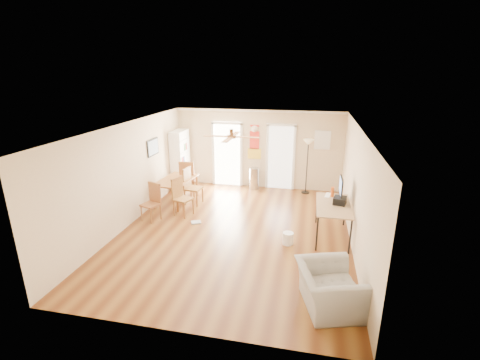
% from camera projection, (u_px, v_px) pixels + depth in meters
% --- Properties ---
extents(floor, '(7.00, 7.00, 0.00)m').
position_uv_depth(floor, '(235.00, 231.00, 8.47)').
color(floor, brown).
rests_on(floor, ground).
extents(ceiling, '(5.50, 7.00, 0.00)m').
position_uv_depth(ceiling, '(234.00, 127.00, 7.66)').
color(ceiling, silver).
rests_on(ceiling, floor).
extents(wall_back, '(5.50, 0.04, 2.60)m').
position_uv_depth(wall_back, '(258.00, 149.00, 11.32)').
color(wall_back, beige).
rests_on(wall_back, floor).
extents(wall_front, '(5.50, 0.04, 2.60)m').
position_uv_depth(wall_front, '(180.00, 258.00, 4.81)').
color(wall_front, beige).
rests_on(wall_front, floor).
extents(wall_left, '(0.04, 7.00, 2.60)m').
position_uv_depth(wall_left, '(129.00, 175.00, 8.61)').
color(wall_left, beige).
rests_on(wall_left, floor).
extents(wall_right, '(0.04, 7.00, 2.60)m').
position_uv_depth(wall_right, '(356.00, 190.00, 7.52)').
color(wall_right, beige).
rests_on(wall_right, floor).
extents(crown_molding, '(5.50, 7.00, 0.08)m').
position_uv_depth(crown_molding, '(234.00, 129.00, 7.67)').
color(crown_molding, white).
rests_on(crown_molding, wall_back).
extents(kitchen_doorway, '(0.90, 0.10, 2.10)m').
position_uv_depth(kitchen_doorway, '(227.00, 155.00, 11.59)').
color(kitchen_doorway, white).
rests_on(kitchen_doorway, wall_back).
extents(bathroom_doorway, '(0.80, 0.10, 2.10)m').
position_uv_depth(bathroom_doorway, '(280.00, 158.00, 11.24)').
color(bathroom_doorway, white).
rests_on(bathroom_doorway, wall_back).
extents(wall_decal, '(0.46, 0.03, 1.10)m').
position_uv_depth(wall_decal, '(254.00, 142.00, 11.25)').
color(wall_decal, red).
rests_on(wall_decal, wall_back).
extents(ac_grille, '(0.50, 0.04, 0.60)m').
position_uv_depth(ac_grille, '(322.00, 140.00, 10.76)').
color(ac_grille, white).
rests_on(ac_grille, wall_back).
extents(framed_poster, '(0.04, 0.66, 0.48)m').
position_uv_depth(framed_poster, '(153.00, 147.00, 9.78)').
color(framed_poster, black).
rests_on(framed_poster, wall_left).
extents(ceiling_fan, '(1.24, 1.24, 0.20)m').
position_uv_depth(ceiling_fan, '(231.00, 137.00, 7.44)').
color(ceiling_fan, '#593819').
rests_on(ceiling_fan, ceiling).
extents(bookshelf, '(0.65, 0.95, 1.93)m').
position_uv_depth(bookshelf, '(180.00, 159.00, 11.39)').
color(bookshelf, white).
rests_on(bookshelf, floor).
extents(dining_table, '(1.00, 1.51, 0.72)m').
position_uv_depth(dining_table, '(177.00, 191.00, 10.24)').
color(dining_table, '#9C6832').
rests_on(dining_table, floor).
extents(dining_chair_right_a, '(0.50, 0.50, 1.08)m').
position_uv_depth(dining_chair_right_a, '(193.00, 186.00, 10.04)').
color(dining_chair_right_a, olive).
rests_on(dining_chair_right_a, floor).
extents(dining_chair_right_b, '(0.55, 0.55, 1.04)m').
position_uv_depth(dining_chair_right_b, '(183.00, 197.00, 9.27)').
color(dining_chair_right_b, '#A56C35').
rests_on(dining_chair_right_b, floor).
extents(dining_chair_near, '(0.52, 0.52, 0.99)m').
position_uv_depth(dining_chair_near, '(150.00, 203.00, 8.95)').
color(dining_chair_near, '#915F2F').
rests_on(dining_chair_near, floor).
extents(dining_chair_far, '(0.51, 0.51, 1.13)m').
position_uv_depth(dining_chair_far, '(189.00, 178.00, 10.78)').
color(dining_chair_far, brown).
rests_on(dining_chair_far, floor).
extents(trash_can, '(0.38, 0.38, 0.72)m').
position_uv_depth(trash_can, '(254.00, 178.00, 11.37)').
color(trash_can, '#A8A8AB').
rests_on(trash_can, floor).
extents(torchiere_lamp, '(0.34, 0.34, 1.76)m').
position_uv_depth(torchiere_lamp, '(307.00, 167.00, 10.83)').
color(torchiere_lamp, black).
rests_on(torchiere_lamp, floor).
extents(computer_desk, '(0.78, 1.55, 0.83)m').
position_uv_depth(computer_desk, '(332.00, 221.00, 8.07)').
color(computer_desk, '#A87D5B').
rests_on(computer_desk, floor).
extents(imac, '(0.18, 0.61, 0.57)m').
position_uv_depth(imac, '(341.00, 189.00, 8.09)').
color(imac, black).
rests_on(imac, computer_desk).
extents(keyboard, '(0.18, 0.37, 0.01)m').
position_uv_depth(keyboard, '(328.00, 195.00, 8.52)').
color(keyboard, white).
rests_on(keyboard, computer_desk).
extents(printer, '(0.34, 0.37, 0.17)m').
position_uv_depth(printer, '(340.00, 200.00, 7.96)').
color(printer, black).
rests_on(printer, computer_desk).
extents(orange_bottle, '(0.09, 0.09, 0.25)m').
position_uv_depth(orange_bottle, '(332.00, 192.00, 8.40)').
color(orange_bottle, '#CA4C11').
rests_on(orange_bottle, computer_desk).
extents(wastebasket_a, '(0.29, 0.29, 0.28)m').
position_uv_depth(wastebasket_a, '(288.00, 238.00, 7.82)').
color(wastebasket_a, white).
rests_on(wastebasket_a, floor).
extents(floor_cloth, '(0.31, 0.28, 0.04)m').
position_uv_depth(floor_cloth, '(196.00, 222.00, 8.93)').
color(floor_cloth, '#A6A5A1').
rests_on(floor_cloth, floor).
extents(armchair, '(1.23, 1.33, 0.71)m').
position_uv_depth(armchair, '(329.00, 288.00, 5.68)').
color(armchair, '#9E9D99').
rests_on(armchair, floor).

